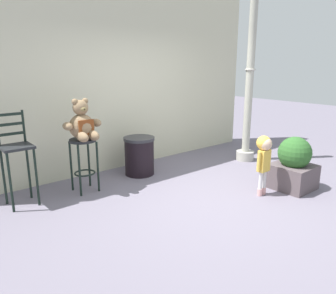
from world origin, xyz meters
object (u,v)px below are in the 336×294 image
bar_chair_empty (17,153)px  planter_with_shrub (294,165)px  trash_bin (139,156)px  teddy_bear (82,125)px  child_walking (264,153)px  bar_stool_with_teddy (84,154)px  lamppost (248,98)px

bar_chair_empty → planter_with_shrub: (3.40, -2.05, -0.36)m
trash_bin → bar_chair_empty: (-1.96, 0.00, 0.40)m
trash_bin → planter_with_shrub: 2.50m
teddy_bear → child_walking: size_ratio=0.67×
bar_stool_with_teddy → bar_chair_empty: size_ratio=0.63×
bar_stool_with_teddy → child_walking: size_ratio=0.91×
bar_stool_with_teddy → child_walking: (1.92, -1.79, 0.07)m
teddy_bear → planter_with_shrub: size_ratio=0.73×
teddy_bear → child_walking: (1.92, -1.76, -0.38)m
bar_chair_empty → trash_bin: bearing=-0.1°
teddy_bear → bar_chair_empty: (-0.89, 0.14, -0.30)m
bar_stool_with_teddy → child_walking: child_walking is taller
planter_with_shrub → lamppost: bearing=64.5°
teddy_bear → trash_bin: (1.07, 0.14, -0.69)m
child_walking → teddy_bear: bearing=-125.5°
bar_chair_empty → bar_stool_with_teddy: bearing=-7.1°
bar_chair_empty → child_walking: bearing=-34.1°
bar_stool_with_teddy → teddy_bear: (-0.00, -0.03, 0.45)m
trash_bin → bar_stool_with_teddy: bearing=-174.1°
trash_bin → lamppost: (2.11, -0.64, 0.89)m
teddy_bear → trash_bin: bearing=7.4°
teddy_bear → bar_chair_empty: 0.95m
lamppost → child_walking: bearing=-135.0°
lamppost → bar_chair_empty: lamppost is taller
lamppost → bar_stool_with_teddy: bearing=170.6°
child_walking → bar_chair_empty: (-2.81, 1.91, 0.08)m
bar_stool_with_teddy → lamppost: lamppost is taller
bar_stool_with_teddy → bar_chair_empty: (-0.89, 0.11, 0.15)m
bar_chair_empty → planter_with_shrub: bar_chair_empty is taller
child_walking → lamppost: size_ratio=0.29×
bar_stool_with_teddy → lamppost: (3.19, -0.53, 0.65)m
lamppost → trash_bin: bearing=163.2°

